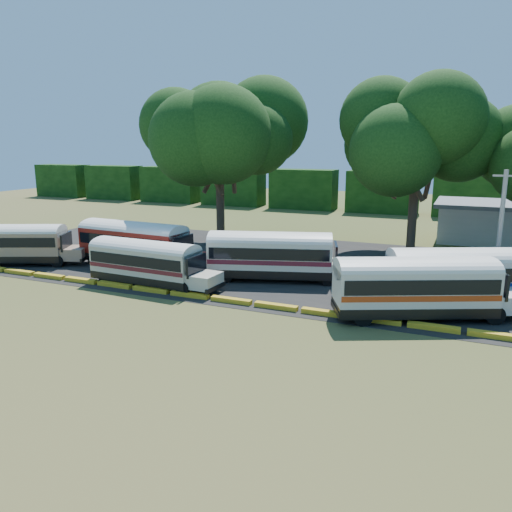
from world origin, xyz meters
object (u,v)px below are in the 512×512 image
at_px(bus_beige, 15,242).
at_px(tree_west, 219,129).
at_px(bus_cream_west, 147,260).
at_px(bus_white_red, 418,284).
at_px(bus_red, 136,241).

bearing_deg(bus_beige, tree_west, 27.34).
xyz_separation_m(bus_cream_west, bus_white_red, (18.03, 0.29, 0.20)).
relative_size(bus_white_red, tree_west, 0.71).
bearing_deg(bus_cream_west, bus_red, 136.57).
xyz_separation_m(bus_beige, tree_west, (11.52, 14.35, 9.19)).
distance_m(bus_beige, tree_west, 20.57).
relative_size(bus_beige, tree_west, 0.66).
height_order(bus_beige, bus_white_red, bus_white_red).
xyz_separation_m(bus_beige, bus_cream_west, (13.68, -1.01, -0.10)).
bearing_deg(tree_west, bus_beige, -128.74).
bearing_deg(bus_beige, bus_cream_west, -28.13).
bearing_deg(bus_red, bus_cream_west, -42.44).
height_order(bus_red, bus_cream_west, bus_red).
bearing_deg(bus_white_red, bus_red, 145.20).
relative_size(bus_beige, bus_red, 0.91).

